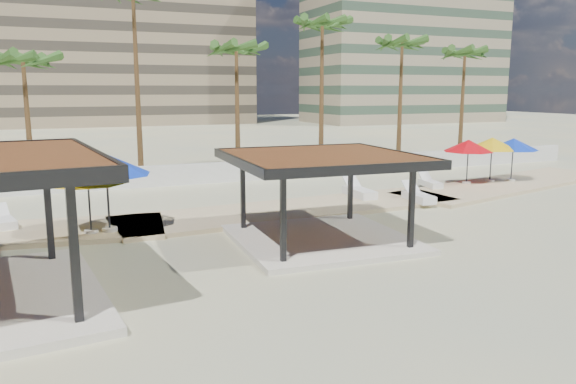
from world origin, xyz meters
name	(u,v)px	position (x,y,z in m)	size (l,w,h in m)	color
ground	(327,259)	(0.00, 0.00, 0.00)	(200.00, 200.00, 0.00)	#CABD86
promenade	(290,207)	(2.00, 7.67, 0.06)	(44.45, 7.97, 0.24)	#C6B284
boundary_wall	(202,174)	(0.00, 16.00, 0.60)	(56.00, 0.30, 1.20)	silver
building_mid	(124,32)	(4.00, 78.00, 14.27)	(38.00, 16.00, 30.40)	#847259
building_east	(405,17)	(48.00, 66.00, 17.27)	(32.00, 15.00, 36.40)	gray
pavilion_central	(322,190)	(0.76, 1.96, 1.90)	(6.58, 6.58, 3.18)	beige
umbrella_b	(87,174)	(-6.81, 5.80, 2.37)	(3.64, 3.64, 2.54)	beige
umbrella_c	(468,146)	(13.50, 9.20, 2.30)	(3.18, 3.18, 2.47)	beige
umbrella_d	(513,144)	(16.48, 8.90, 2.30)	(2.99, 2.99, 2.47)	beige
umbrella_e	(492,144)	(15.18, 9.20, 2.36)	(3.03, 3.03, 2.53)	beige
umbrella_f	(106,165)	(-6.15, 5.80, 2.68)	(3.73, 3.73, 2.91)	beige
lounger_a	(4,221)	(-9.85, 8.29, 0.36)	(1.08, 2.07, 0.75)	silver
lounger_b	(418,196)	(7.96, 6.11, 0.38)	(0.99, 2.31, 0.85)	silver
lounger_c	(359,192)	(5.96, 8.23, 0.40)	(0.87, 2.45, 0.92)	silver
lounger_d	(430,183)	(11.02, 9.24, 0.36)	(0.97, 2.02, 0.73)	silver
palm_c	(23,65)	(-9.00, 18.10, 6.69)	(3.00, 3.00, 7.77)	brown
palm_d	(133,2)	(-3.00, 18.90, 10.33)	(3.00, 3.00, 11.66)	brown
palm_e	(236,54)	(3.00, 18.40, 7.54)	(3.00, 3.00, 8.67)	brown
palm_f	(322,30)	(9.00, 18.60, 9.24)	(3.00, 3.00, 10.48)	brown
palm_g	(402,49)	(15.00, 18.20, 8.19)	(3.00, 3.00, 9.36)	brown
palm_h	(465,57)	(21.00, 18.80, 7.76)	(3.00, 3.00, 8.90)	brown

